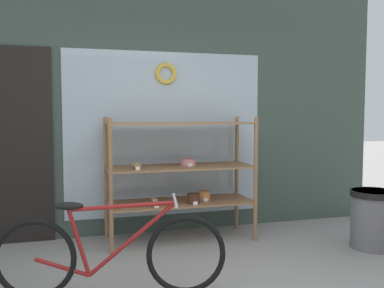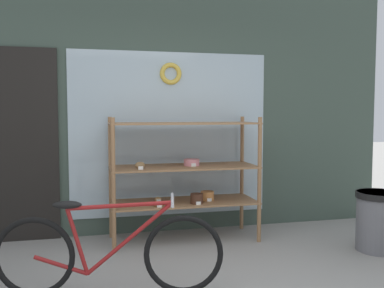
% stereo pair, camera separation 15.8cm
% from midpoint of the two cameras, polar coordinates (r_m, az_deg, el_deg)
% --- Properties ---
extents(storefront_facade, '(5.86, 0.13, 3.13)m').
position_cam_midpoint_polar(storefront_facade, '(5.00, -7.23, 5.67)').
color(storefront_facade, '#3D4C42').
rests_on(storefront_facade, ground_plane).
extents(display_case, '(1.59, 0.59, 1.35)m').
position_cam_midpoint_polar(display_case, '(4.67, -2.48, -3.37)').
color(display_case, '#8E6642').
rests_on(display_case, ground_plane).
extents(bicycle, '(1.73, 0.50, 0.75)m').
position_cam_midpoint_polar(bicycle, '(3.42, -12.16, -14.06)').
color(bicycle, black).
rests_on(bicycle, ground_plane).
extents(trash_bin, '(0.47, 0.47, 0.60)m').
position_cam_midpoint_polar(trash_bin, '(4.82, 22.14, -8.98)').
color(trash_bin, slate).
rests_on(trash_bin, ground_plane).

